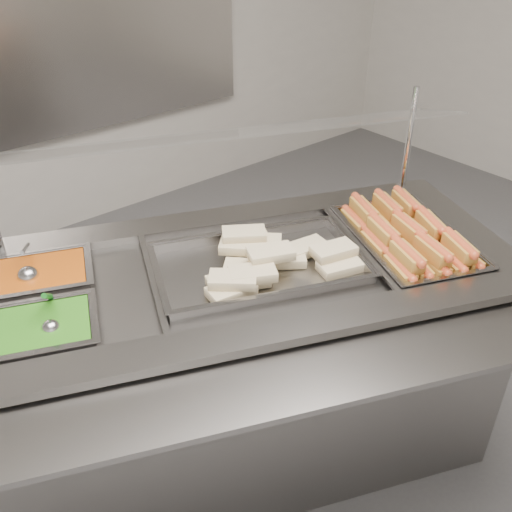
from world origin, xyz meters
TOP-DOWN VIEW (x-y plane):
  - steam_counter at (-0.00, 0.46)m, footprint 1.88×1.37m
  - tray_rail at (-0.18, 0.03)m, footprint 1.61×0.93m
  - sneeze_guard at (0.08, 0.64)m, footprint 1.50×0.84m
  - pan_hotdogs at (0.53, 0.24)m, footprint 0.48×0.59m
  - pan_wraps at (0.05, 0.44)m, footprint 0.72×0.58m
  - pan_beans at (-0.49, 0.81)m, footprint 0.34×0.31m
  - pan_peas at (-0.60, 0.57)m, footprint 0.34×0.31m
  - hotdogs_in_buns at (0.51, 0.23)m, footprint 0.41×0.54m
  - tortilla_wraps at (0.05, 0.41)m, footprint 0.51×0.40m
  - ladle at (-0.53, 0.81)m, footprint 0.10×0.17m
  - serving_spoon at (-0.57, 0.55)m, footprint 0.09×0.15m

SIDE VIEW (x-z plane):
  - steam_counter at x=0.00m, z-range 0.00..0.82m
  - tray_rail at x=-0.18m, z-range 0.75..0.80m
  - pan_hotdogs at x=0.53m, z-range 0.74..0.83m
  - pan_beans at x=-0.49m, z-range 0.74..0.83m
  - pan_peas at x=-0.60m, z-range 0.74..0.83m
  - pan_wraps at x=0.05m, z-range 0.77..0.83m
  - ladle at x=-0.53m, z-range 0.77..0.89m
  - serving_spoon at x=-0.57m, z-range 0.77..0.90m
  - hotdogs_in_buns at x=0.51m, z-range 0.78..0.88m
  - tortilla_wraps at x=0.05m, z-range 0.79..0.88m
  - sneeze_guard at x=0.08m, z-range 0.95..1.36m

